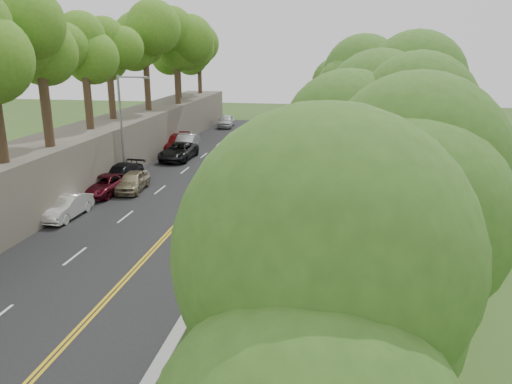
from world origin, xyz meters
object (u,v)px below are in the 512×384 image
at_px(concrete_block, 292,240).
at_px(car_1, 66,207).
at_px(streetlight, 124,121).
at_px(car_2, 104,185).
at_px(person_far, 310,148).
at_px(construction_barrel, 321,157).
at_px(signpost, 224,255).
at_px(painter_0, 251,244).

bearing_deg(concrete_block, car_1, 170.50).
distance_m(streetlight, car_1, 9.55).
distance_m(car_2, person_far, 19.71).
height_order(construction_barrel, concrete_block, construction_barrel).
bearing_deg(car_1, concrete_block, -7.82).
xyz_separation_m(car_2, person_far, (13.40, 14.45, 0.21)).
height_order(concrete_block, person_far, person_far).
xyz_separation_m(construction_barrel, car_1, (-14.42, -17.84, 0.25)).
distance_m(concrete_block, car_2, 15.63).
distance_m(streetlight, car_2, 5.39).
bearing_deg(signpost, person_far, 86.40).
xyz_separation_m(car_1, car_2, (0.00, 5.02, -0.01)).
bearing_deg(painter_0, car_2, 45.45).
height_order(streetlight, signpost, streetlight).
bearing_deg(concrete_block, painter_0, -131.39).
bearing_deg(painter_0, person_far, -10.09).
height_order(construction_barrel, painter_0, painter_0).
height_order(streetlight, car_1, streetlight).
height_order(signpost, construction_barrel, signpost).
relative_size(signpost, concrete_block, 2.80).
height_order(signpost, car_1, signpost).
xyz_separation_m(construction_barrel, painter_0, (-2.37, -22.13, 0.39)).
xyz_separation_m(car_1, painter_0, (12.05, -4.29, 0.15)).
relative_size(signpost, car_1, 0.75).
bearing_deg(signpost, concrete_block, 70.29).
height_order(painter_0, person_far, person_far).
relative_size(car_2, person_far, 2.77).
relative_size(painter_0, person_far, 0.94).
xyz_separation_m(streetlight, painter_0, (11.91, -13.00, -3.78)).
relative_size(streetlight, car_1, 1.94).
distance_m(construction_barrel, car_2, 19.29).
bearing_deg(painter_0, concrete_block, -48.23).
xyz_separation_m(car_2, painter_0, (12.05, -9.32, 0.16)).
xyz_separation_m(concrete_block, person_far, (-0.40, 21.78, 0.49)).
relative_size(streetlight, painter_0, 4.91).
bearing_deg(painter_0, car_1, 63.54).
height_order(construction_barrel, car_2, car_2).
bearing_deg(concrete_block, car_2, 152.02).
height_order(concrete_block, car_2, car_2).
bearing_deg(person_far, construction_barrel, 143.95).
distance_m(car_2, painter_0, 15.23).
bearing_deg(construction_barrel, car_2, -138.37).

